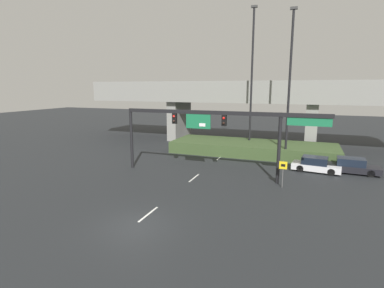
{
  "coord_description": "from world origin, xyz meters",
  "views": [
    {
      "loc": [
        8.8,
        -13.81,
        7.77
      ],
      "look_at": [
        0.0,
        9.17,
        3.1
      ],
      "focal_mm": 28.0,
      "sensor_mm": 36.0,
      "label": 1
    }
  ],
  "objects": [
    {
      "name": "overpass_bridge",
      "position": [
        0.0,
        28.35,
        6.27
      ],
      "size": [
        44.44,
        7.68,
        8.61
      ],
      "color": "gray",
      "rests_on": "ground"
    },
    {
      "name": "ground_plane",
      "position": [
        0.0,
        0.0,
        0.0
      ],
      "size": [
        160.0,
        160.0,
        0.0
      ],
      "primitive_type": "plane",
      "color": "black"
    },
    {
      "name": "parked_sedan_mid_right",
      "position": [
        13.02,
        16.32,
        0.65
      ],
      "size": [
        4.61,
        2.01,
        1.4
      ],
      "rotation": [
        0.0,
        0.0,
        -0.05
      ],
      "color": "black",
      "rests_on": "ground"
    },
    {
      "name": "lane_markings",
      "position": [
        0.0,
        13.72,
        0.0
      ],
      "size": [
        0.14,
        26.77,
        0.01
      ],
      "color": "silver",
      "rests_on": "ground"
    },
    {
      "name": "signal_gantry",
      "position": [
        1.44,
        10.77,
        4.78
      ],
      "size": [
        17.82,
        0.44,
        5.8
      ],
      "color": "black",
      "rests_on": "ground"
    },
    {
      "name": "grass_embankment",
      "position": [
        3.06,
        21.24,
        0.67
      ],
      "size": [
        18.96,
        6.37,
        1.34
      ],
      "color": "#384C28",
      "rests_on": "ground"
    },
    {
      "name": "highway_light_pole_near",
      "position": [
        6.97,
        18.73,
        8.12
      ],
      "size": [
        0.7,
        0.36,
        15.47
      ],
      "color": "black",
      "rests_on": "ground"
    },
    {
      "name": "parked_sedan_near_right",
      "position": [
        9.92,
        15.68,
        0.64
      ],
      "size": [
        4.46,
        2.29,
        1.39
      ],
      "rotation": [
        0.0,
        0.0,
        -0.12
      ],
      "color": "silver",
      "rests_on": "ground"
    },
    {
      "name": "highway_light_pole_far",
      "position": [
        2.41,
        22.77,
        8.86
      ],
      "size": [
        0.7,
        0.36,
        16.96
      ],
      "color": "black",
      "rests_on": "ground"
    },
    {
      "name": "speed_limit_sign",
      "position": [
        7.37,
        9.73,
        1.42
      ],
      "size": [
        0.6,
        0.11,
        2.18
      ],
      "color": "#4C4C4C",
      "rests_on": "ground"
    }
  ]
}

